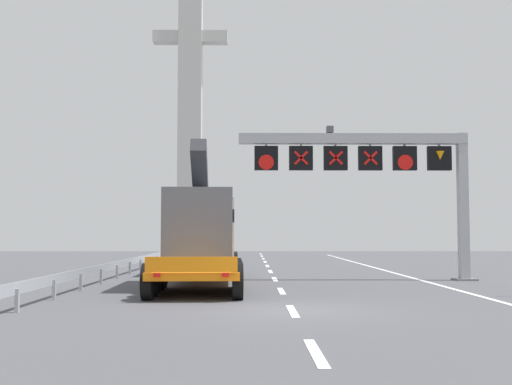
{
  "coord_description": "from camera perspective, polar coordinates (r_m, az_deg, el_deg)",
  "views": [
    {
      "loc": [
        -1.11,
        -16.85,
        1.99
      ],
      "look_at": [
        -0.84,
        9.05,
        3.64
      ],
      "focal_mm": 45.16,
      "sensor_mm": 36.0,
      "label": 1
    }
  ],
  "objects": [
    {
      "name": "ground",
      "position": [
        17.0,
        3.19,
        -10.36
      ],
      "size": [
        112.0,
        112.0,
        0.0
      ],
      "primitive_type": "plane",
      "color": "#4C4C51"
    },
    {
      "name": "lane_markings",
      "position": [
        36.78,
        1.14,
        -6.75
      ],
      "size": [
        0.2,
        54.32,
        0.01
      ],
      "color": "silver",
      "rests_on": "ground"
    },
    {
      "name": "edge_line_right",
      "position": [
        29.82,
        13.7,
        -7.37
      ],
      "size": [
        0.2,
        63.0,
        0.01
      ],
      "primitive_type": "cube",
      "color": "silver",
      "rests_on": "ground"
    },
    {
      "name": "overhead_lane_gantry",
      "position": [
        28.19,
        10.84,
        2.66
      ],
      "size": [
        10.08,
        0.9,
        6.6
      ],
      "color": "#9EA0A5",
      "rests_on": "ground"
    },
    {
      "name": "heavy_haul_truck_orange",
      "position": [
        26.85,
        -4.68,
        -3.64
      ],
      "size": [
        3.36,
        14.12,
        5.3
      ],
      "color": "orange",
      "rests_on": "ground"
    },
    {
      "name": "guardrail_left",
      "position": [
        32.29,
        -11.19,
        -6.12
      ],
      "size": [
        0.13,
        33.74,
        0.76
      ],
      "color": "#999EA3",
      "rests_on": "ground"
    },
    {
      "name": "bridge_pylon_distant",
      "position": [
        79.42,
        -5.84,
        10.33
      ],
      "size": [
        9.0,
        2.0,
        41.53
      ],
      "color": "#B7B7B2",
      "rests_on": "ground"
    }
  ]
}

